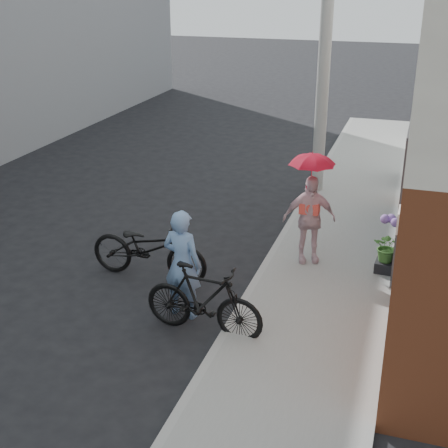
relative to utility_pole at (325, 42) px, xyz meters
The scene contains 11 objects.
ground 7.03m from the utility_pole, 100.39° to the right, with size 80.00×80.00×0.00m, color black.
sidewalk 5.37m from the utility_pole, 75.96° to the right, with size 2.20×24.00×0.12m, color gray.
curb 5.28m from the utility_pole, 92.29° to the right, with size 0.12×24.00×0.12m, color #9E9E99.
utility_pole is the anchor object (origin of this frame).
officer 6.79m from the utility_pole, 99.03° to the right, with size 0.63×0.41×1.73m, color #6A8EBD.
bike_left 6.29m from the utility_pole, 111.02° to the right, with size 0.74×2.13×1.12m, color black.
bike_right 7.25m from the utility_pole, 94.33° to the right, with size 0.52×1.84×1.10m, color black.
kimono_woman 4.72m from the utility_pole, 82.51° to the right, with size 0.93×0.39×1.59m, color beige.
parasol 4.21m from the utility_pole, 82.51° to the right, with size 0.77×0.77×0.67m, color red.
planter 5.47m from the utility_pole, 64.22° to the right, with size 0.36×0.36×0.19m, color black.
potted_plant 5.26m from the utility_pole, 64.22° to the right, with size 0.49×0.42×0.54m, color #3A6B2B.
Camera 1 is at (3.30, -8.02, 4.99)m, focal length 50.00 mm.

